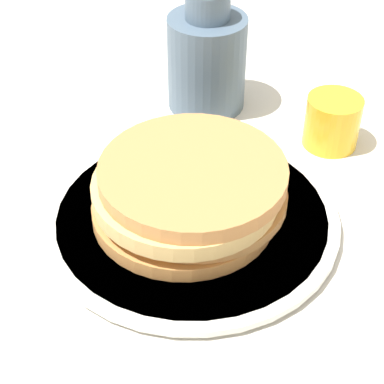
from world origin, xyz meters
name	(u,v)px	position (x,y,z in m)	size (l,w,h in m)	color
ground_plane	(176,211)	(0.00, 0.00, 0.00)	(4.00, 4.00, 0.00)	silver
plate	(192,217)	(0.01, 0.02, 0.01)	(0.29, 0.29, 0.01)	silver
pancake_stack	(189,191)	(0.01, 0.02, 0.04)	(0.19, 0.19, 0.06)	#CF8948
juice_glass	(332,122)	(-0.17, 0.13, 0.03)	(0.06, 0.06, 0.06)	yellow
cream_jug	(207,59)	(-0.20, -0.03, 0.06)	(0.10, 0.10, 0.15)	#4C6075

